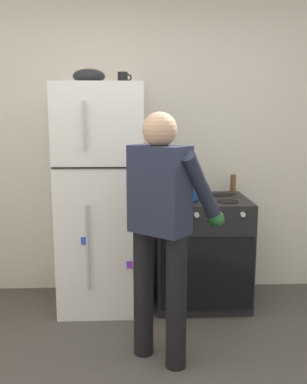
# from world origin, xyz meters

# --- Properties ---
(kitchen_wall_back) EXTENTS (6.00, 0.10, 2.70)m
(kitchen_wall_back) POSITION_xyz_m (0.00, 1.95, 1.35)
(kitchen_wall_back) COLOR silver
(kitchen_wall_back) RESTS_ON ground
(refrigerator) EXTENTS (0.68, 0.72, 1.82)m
(refrigerator) POSITION_xyz_m (-0.36, 1.57, 0.91)
(refrigerator) COLOR white
(refrigerator) RESTS_ON ground
(stove_range) EXTENTS (0.76, 0.67, 0.90)m
(stove_range) POSITION_xyz_m (0.46, 1.56, 0.45)
(stove_range) COLOR black
(stove_range) RESTS_ON ground
(person_cook) EXTENTS (0.65, 0.67, 1.60)m
(person_cook) POSITION_xyz_m (0.08, 0.70, 0.95)
(person_cook) COLOR black
(person_cook) RESTS_ON ground
(red_pot) EXTENTS (0.35, 0.25, 0.10)m
(red_pot) POSITION_xyz_m (0.30, 1.52, 0.95)
(red_pot) COLOR #19479E
(red_pot) RESTS_ON stove_range
(coffee_mug) EXTENTS (0.11, 0.08, 0.10)m
(coffee_mug) POSITION_xyz_m (-0.18, 1.62, 1.86)
(coffee_mug) COLOR black
(coffee_mug) RESTS_ON refrigerator
(pepper_mill) EXTENTS (0.05, 0.05, 0.16)m
(pepper_mill) POSITION_xyz_m (0.76, 1.77, 0.99)
(pepper_mill) COLOR brown
(pepper_mill) RESTS_ON stove_range
(mixing_bowl) EXTENTS (0.25, 0.25, 0.11)m
(mixing_bowl) POSITION_xyz_m (-0.44, 1.57, 1.87)
(mixing_bowl) COLOR black
(mixing_bowl) RESTS_ON refrigerator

